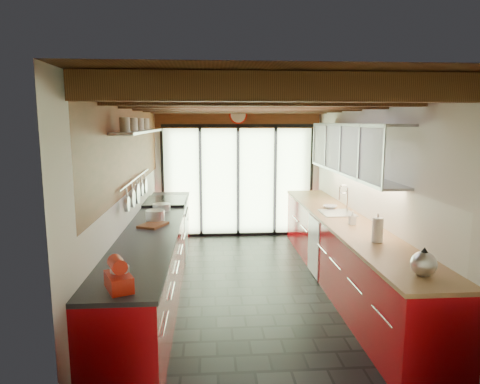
{
  "coord_description": "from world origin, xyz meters",
  "views": [
    {
      "loc": [
        -0.55,
        -5.5,
        2.22
      ],
      "look_at": [
        -0.13,
        0.4,
        1.25
      ],
      "focal_mm": 32.0,
      "sensor_mm": 36.0,
      "label": 1
    }
  ],
  "objects": [
    {
      "name": "ground",
      "position": [
        0.0,
        0.0,
        0.0
      ],
      "size": [
        5.5,
        5.5,
        0.0
      ],
      "primitive_type": "plane",
      "color": "black",
      "rests_on": "ground"
    },
    {
      "name": "cutting_board",
      "position": [
        -1.27,
        -0.17,
        0.94
      ],
      "size": [
        0.39,
        0.44,
        0.03
      ],
      "primitive_type": "cube",
      "rotation": [
        0.0,
        0.0,
        -0.42
      ],
      "color": "brown",
      "rests_on": "left_counter"
    },
    {
      "name": "bowl",
      "position": [
        1.27,
        0.75,
        0.95
      ],
      "size": [
        0.28,
        0.28,
        0.05
      ],
      "primitive_type": "imported",
      "rotation": [
        0.0,
        0.0,
        -0.43
      ],
      "color": "silver",
      "rests_on": "right_counter"
    },
    {
      "name": "sink_assembly",
      "position": [
        1.29,
        0.4,
        0.96
      ],
      "size": [
        0.45,
        0.52,
        0.43
      ],
      "color": "silver",
      "rests_on": "right_counter"
    },
    {
      "name": "room_shell",
      "position": [
        0.0,
        0.0,
        1.65
      ],
      "size": [
        5.5,
        5.5,
        5.5
      ],
      "color": "silver",
      "rests_on": "ground"
    },
    {
      "name": "kettle",
      "position": [
        1.27,
        -2.11,
        1.03
      ],
      "size": [
        0.25,
        0.29,
        0.26
      ],
      "color": "silver",
      "rests_on": "right_counter"
    },
    {
      "name": "pot_large",
      "position": [
        -1.27,
        0.05,
        1.0
      ],
      "size": [
        0.31,
        0.31,
        0.16
      ],
      "primitive_type": "cylinder",
      "rotation": [
        0.0,
        0.0,
        -0.3
      ],
      "color": "silver",
      "rests_on": "left_counter"
    },
    {
      "name": "stand_mixer",
      "position": [
        -1.27,
        -2.24,
        1.03
      ],
      "size": [
        0.28,
        0.34,
        0.27
      ],
      "color": "red",
      "rests_on": "left_counter"
    },
    {
      "name": "left_counter",
      "position": [
        -1.28,
        0.0,
        0.46
      ],
      "size": [
        0.68,
        5.0,
        0.92
      ],
      "color": "#A4080E",
      "rests_on": "ground"
    },
    {
      "name": "upper_cabinets_right",
      "position": [
        1.43,
        0.3,
        1.85
      ],
      "size": [
        0.34,
        3.0,
        3.0
      ],
      "color": "silver",
      "rests_on": "ground"
    },
    {
      "name": "left_wall_fixtures",
      "position": [
        -1.47,
        0.18,
        1.85
      ],
      "size": [
        0.28,
        2.6,
        0.96
      ],
      "color": "silver",
      "rests_on": "ground"
    },
    {
      "name": "range_stove",
      "position": [
        -1.28,
        1.45,
        0.47
      ],
      "size": [
        0.66,
        0.9,
        0.97
      ],
      "color": "silver",
      "rests_on": "ground"
    },
    {
      "name": "ceiling_beams",
      "position": [
        -0.0,
        0.38,
        2.46
      ],
      "size": [
        3.14,
        5.06,
        4.9
      ],
      "color": "#593316",
      "rests_on": "ground"
    },
    {
      "name": "right_counter",
      "position": [
        1.27,
        0.0,
        0.46
      ],
      "size": [
        0.68,
        5.0,
        0.92
      ],
      "color": "#A4080E",
      "rests_on": "ground"
    },
    {
      "name": "pot_small",
      "position": [
        -1.27,
        0.8,
        0.97
      ],
      "size": [
        0.27,
        0.27,
        0.1
      ],
      "primitive_type": "cylinder",
      "rotation": [
        0.0,
        0.0,
        0.04
      ],
      "color": "silver",
      "rests_on": "left_counter"
    },
    {
      "name": "soap_bottle",
      "position": [
        1.27,
        -0.27,
        1.01
      ],
      "size": [
        0.08,
        0.08,
        0.17
      ],
      "primitive_type": "imported",
      "rotation": [
        0.0,
        0.0,
        -0.01
      ],
      "color": "silver",
      "rests_on": "right_counter"
    },
    {
      "name": "glass_door",
      "position": [
        0.0,
        2.69,
        1.66
      ],
      "size": [
        2.95,
        0.1,
        2.9
      ],
      "color": "#C6EAAD",
      "rests_on": "ground"
    },
    {
      "name": "paper_towel",
      "position": [
        1.27,
        -1.09,
        1.06
      ],
      "size": [
        0.15,
        0.15,
        0.33
      ],
      "color": "white",
      "rests_on": "right_counter"
    }
  ]
}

